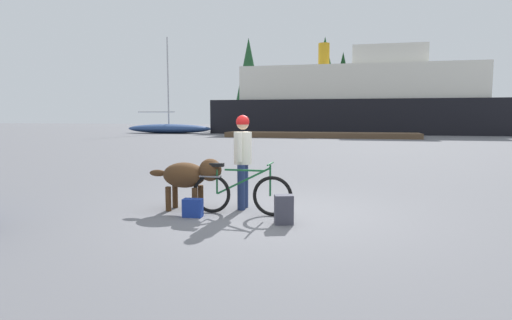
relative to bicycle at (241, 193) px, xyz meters
name	(u,v)px	position (x,y,z in m)	size (l,w,h in m)	color
ground_plane	(265,214)	(0.41, 0.09, -0.37)	(160.00, 160.00, 0.00)	slate
bicycle	(241,193)	(0.00, 0.00, 0.00)	(1.74, 0.44, 0.89)	black
person_cyclist	(243,153)	(-0.08, 0.46, 0.64)	(0.32, 0.53, 1.68)	navy
dog	(190,175)	(-0.95, 0.11, 0.25)	(1.35, 0.52, 0.93)	#472D19
backpack	(284,210)	(0.82, -0.48, -0.14)	(0.28, 0.20, 0.45)	#3F3F4C
handbag_pannier	(193,208)	(-0.72, -0.36, -0.22)	(0.32, 0.18, 0.30)	navy
dock_pier	(320,135)	(-0.91, 27.09, -0.17)	(14.91, 2.80, 0.40)	brown
ferry_boat	(359,101)	(1.97, 36.68, 2.74)	(27.76, 7.75, 8.83)	black
sailboat_moored	(169,128)	(-16.15, 32.29, 0.12)	(8.67, 2.43, 9.27)	navy
pine_tree_far_left	(249,74)	(-12.51, 49.93, 6.93)	(3.87, 3.87, 12.12)	#4C331E
pine_tree_center	(325,73)	(-2.27, 48.58, 6.68)	(4.08, 4.08, 11.60)	#4C331E
pine_tree_mid_back	(343,82)	(-0.19, 54.05, 6.04)	(3.54, 3.54, 10.42)	#4C331E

